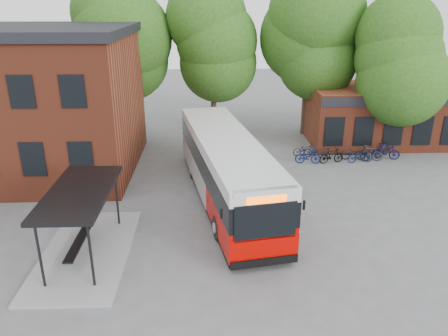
{
  "coord_description": "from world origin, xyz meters",
  "views": [
    {
      "loc": [
        0.71,
        -16.85,
        9.91
      ],
      "look_at": [
        1.37,
        3.48,
        2.0
      ],
      "focal_mm": 35.0,
      "sensor_mm": 36.0,
      "label": 1
    }
  ],
  "objects_px": {
    "city_bus": "(226,169)",
    "bicycle_7": "(382,149)",
    "bicycle_3": "(331,156)",
    "bicycle_4": "(355,153)",
    "bicycle_0": "(305,149)",
    "bus_shelter": "(83,222)",
    "bicycle_6": "(360,156)",
    "bicycle_5": "(369,153)",
    "bicycle_1": "(308,156)",
    "bicycle_2": "(317,151)",
    "bicycle_extra_0": "(386,152)"
  },
  "relations": [
    {
      "from": "bicycle_5",
      "to": "bicycle_7",
      "type": "distance_m",
      "value": 1.57
    },
    {
      "from": "city_bus",
      "to": "bicycle_0",
      "type": "height_order",
      "value": "city_bus"
    },
    {
      "from": "bicycle_2",
      "to": "bicycle_5",
      "type": "xyz_separation_m",
      "value": [
        3.27,
        -0.6,
        0.05
      ]
    },
    {
      "from": "bicycle_4",
      "to": "bicycle_extra_0",
      "type": "xyz_separation_m",
      "value": [
        2.08,
        0.17,
        0.03
      ]
    },
    {
      "from": "bicycle_2",
      "to": "bicycle_6",
      "type": "height_order",
      "value": "bicycle_2"
    },
    {
      "from": "bicycle_7",
      "to": "bicycle_0",
      "type": "bearing_deg",
      "value": 68.28
    },
    {
      "from": "city_bus",
      "to": "bicycle_4",
      "type": "xyz_separation_m",
      "value": [
        8.66,
        5.71,
        -1.21
      ]
    },
    {
      "from": "bicycle_extra_0",
      "to": "city_bus",
      "type": "bearing_deg",
      "value": 131.92
    },
    {
      "from": "bicycle_3",
      "to": "bicycle_6",
      "type": "xyz_separation_m",
      "value": [
        1.89,
        0.04,
        -0.06
      ]
    },
    {
      "from": "bicycle_0",
      "to": "bicycle_4",
      "type": "relative_size",
      "value": 0.89
    },
    {
      "from": "bicycle_0",
      "to": "bicycle_5",
      "type": "relative_size",
      "value": 0.98
    },
    {
      "from": "bus_shelter",
      "to": "bicycle_extra_0",
      "type": "bearing_deg",
      "value": 33.07
    },
    {
      "from": "bicycle_5",
      "to": "bicycle_3",
      "type": "bearing_deg",
      "value": 113.54
    },
    {
      "from": "bicycle_2",
      "to": "bicycle_7",
      "type": "height_order",
      "value": "bicycle_2"
    },
    {
      "from": "bicycle_4",
      "to": "bicycle_extra_0",
      "type": "relative_size",
      "value": 1.07
    },
    {
      "from": "city_bus",
      "to": "bicycle_7",
      "type": "distance_m",
      "value": 12.72
    },
    {
      "from": "bicycle_2",
      "to": "bicycle_5",
      "type": "bearing_deg",
      "value": -81.79
    },
    {
      "from": "city_bus",
      "to": "bicycle_1",
      "type": "bearing_deg",
      "value": 33.27
    },
    {
      "from": "bicycle_3",
      "to": "bicycle_7",
      "type": "height_order",
      "value": "bicycle_3"
    },
    {
      "from": "bicycle_7",
      "to": "bicycle_extra_0",
      "type": "bearing_deg",
      "value": 157.34
    },
    {
      "from": "bicycle_6",
      "to": "bicycle_extra_0",
      "type": "relative_size",
      "value": 0.97
    },
    {
      "from": "bus_shelter",
      "to": "bicycle_2",
      "type": "height_order",
      "value": "bus_shelter"
    },
    {
      "from": "bicycle_4",
      "to": "bicycle_7",
      "type": "relative_size",
      "value": 1.27
    },
    {
      "from": "bicycle_7",
      "to": "bicycle_6",
      "type": "bearing_deg",
      "value": 104.94
    },
    {
      "from": "bicycle_3",
      "to": "bicycle_5",
      "type": "relative_size",
      "value": 0.98
    },
    {
      "from": "bicycle_0",
      "to": "bicycle_5",
      "type": "height_order",
      "value": "bicycle_5"
    },
    {
      "from": "bus_shelter",
      "to": "bicycle_extra_0",
      "type": "height_order",
      "value": "bus_shelter"
    },
    {
      "from": "bus_shelter",
      "to": "bicycle_4",
      "type": "xyz_separation_m",
      "value": [
        14.66,
        10.73,
        -0.95
      ]
    },
    {
      "from": "bus_shelter",
      "to": "city_bus",
      "type": "xyz_separation_m",
      "value": [
        6.01,
        5.02,
        0.26
      ]
    },
    {
      "from": "bicycle_1",
      "to": "bicycle_extra_0",
      "type": "distance_m",
      "value": 5.34
    },
    {
      "from": "bicycle_0",
      "to": "bicycle_6",
      "type": "relative_size",
      "value": 0.98
    },
    {
      "from": "bicycle_3",
      "to": "bicycle_4",
      "type": "xyz_separation_m",
      "value": [
        1.7,
        0.45,
        -0.01
      ]
    },
    {
      "from": "bus_shelter",
      "to": "bicycle_6",
      "type": "height_order",
      "value": "bus_shelter"
    },
    {
      "from": "bicycle_1",
      "to": "bicycle_2",
      "type": "bearing_deg",
      "value": -33.73
    },
    {
      "from": "bicycle_2",
      "to": "bicycle_3",
      "type": "bearing_deg",
      "value": -127.1
    },
    {
      "from": "bus_shelter",
      "to": "bicycle_1",
      "type": "xyz_separation_m",
      "value": [
        11.45,
        10.25,
        -0.95
      ]
    },
    {
      "from": "bicycle_1",
      "to": "bicycle_3",
      "type": "xyz_separation_m",
      "value": [
        1.52,
        0.04,
        0.01
      ]
    },
    {
      "from": "bicycle_0",
      "to": "bicycle_4",
      "type": "distance_m",
      "value": 3.27
    },
    {
      "from": "bicycle_3",
      "to": "bicycle_2",
      "type": "bearing_deg",
      "value": 20.73
    },
    {
      "from": "bicycle_1",
      "to": "bicycle_4",
      "type": "relative_size",
      "value": 0.87
    },
    {
      "from": "bicycle_3",
      "to": "bicycle_5",
      "type": "height_order",
      "value": "bicycle_5"
    },
    {
      "from": "bicycle_5",
      "to": "bicycle_extra_0",
      "type": "distance_m",
      "value": 1.21
    },
    {
      "from": "bicycle_3",
      "to": "bicycle_4",
      "type": "height_order",
      "value": "bicycle_3"
    },
    {
      "from": "bicycle_3",
      "to": "bicycle_5",
      "type": "xyz_separation_m",
      "value": [
        2.58,
        0.41,
        0.01
      ]
    },
    {
      "from": "bicycle_5",
      "to": "bicycle_extra_0",
      "type": "xyz_separation_m",
      "value": [
        1.19,
        0.21,
        0.02
      ]
    },
    {
      "from": "bicycle_0",
      "to": "bicycle_2",
      "type": "xyz_separation_m",
      "value": [
        0.7,
        -0.52,
        0.02
      ]
    },
    {
      "from": "bicycle_3",
      "to": "bicycle_7",
      "type": "relative_size",
      "value": 1.13
    },
    {
      "from": "bicycle_5",
      "to": "bicycle_0",
      "type": "bearing_deg",
      "value": 88.72
    },
    {
      "from": "bus_shelter",
      "to": "bicycle_3",
      "type": "xyz_separation_m",
      "value": [
        12.97,
        10.28,
        -0.94
      ]
    },
    {
      "from": "city_bus",
      "to": "bicycle_6",
      "type": "distance_m",
      "value": 10.4
    }
  ]
}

